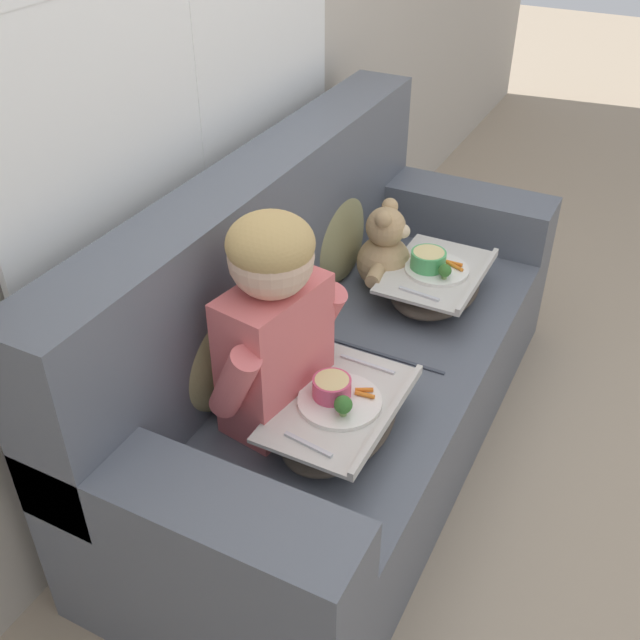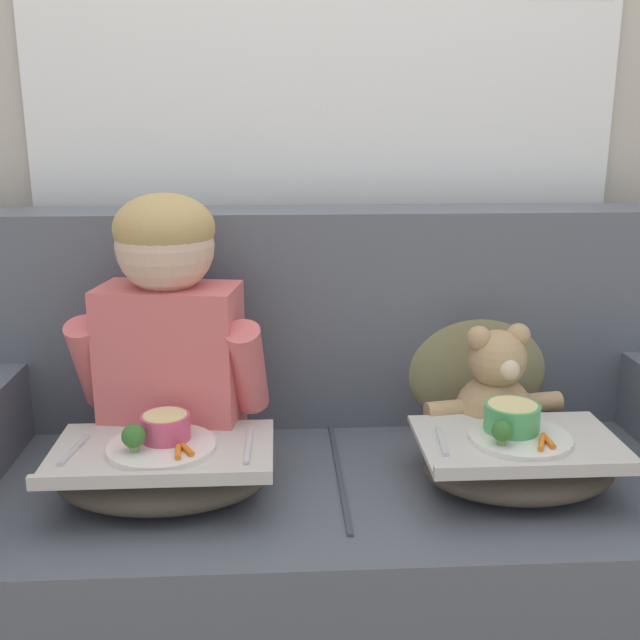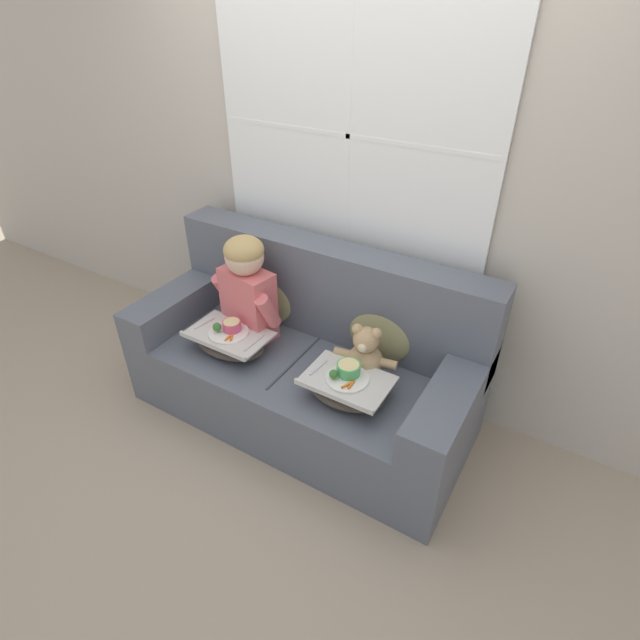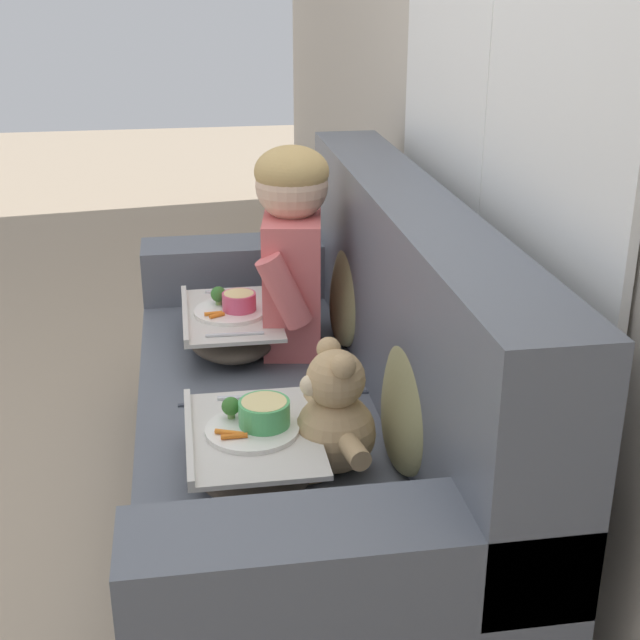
% 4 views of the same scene
% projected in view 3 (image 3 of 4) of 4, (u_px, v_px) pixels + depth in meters
% --- Properties ---
extents(ground_plane, '(14.00, 14.00, 0.00)m').
position_uv_depth(ground_plane, '(301.00, 413.00, 3.07)').
color(ground_plane, tan).
extents(wall_back_with_window, '(8.00, 0.08, 2.60)m').
position_uv_depth(wall_back_with_window, '(351.00, 178.00, 2.72)').
color(wall_back_with_window, '#BCB2A3').
rests_on(wall_back_with_window, ground_plane).
extents(couch, '(1.97, 0.86, 1.00)m').
position_uv_depth(couch, '(307.00, 361.00, 2.93)').
color(couch, '#565B66').
rests_on(couch, ground_plane).
extents(throw_pillow_behind_child, '(0.40, 0.19, 0.42)m').
position_uv_depth(throw_pillow_behind_child, '(268.00, 292.00, 3.06)').
color(throw_pillow_behind_child, '#898456').
rests_on(throw_pillow_behind_child, couch).
extents(throw_pillow_behind_teddy, '(0.40, 0.19, 0.42)m').
position_uv_depth(throw_pillow_behind_teddy, '(382.00, 329.00, 2.73)').
color(throw_pillow_behind_teddy, '#898456').
rests_on(throw_pillow_behind_teddy, couch).
extents(child_figure, '(0.46, 0.25, 0.63)m').
position_uv_depth(child_figure, '(247.00, 283.00, 2.83)').
color(child_figure, '#DB6666').
rests_on(child_figure, couch).
extents(teddy_bear, '(0.35, 0.25, 0.32)m').
position_uv_depth(teddy_bear, '(365.00, 356.00, 2.62)').
color(teddy_bear, tan).
rests_on(teddy_bear, couch).
extents(lap_tray_child, '(0.47, 0.30, 0.19)m').
position_uv_depth(lap_tray_child, '(229.00, 340.00, 2.85)').
color(lap_tray_child, '#473D33').
rests_on(lap_tray_child, child_figure).
extents(lap_tray_teddy, '(0.44, 0.31, 0.19)m').
position_uv_depth(lap_tray_teddy, '(347.00, 386.00, 2.52)').
color(lap_tray_teddy, '#473D33').
rests_on(lap_tray_teddy, teddy_bear).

